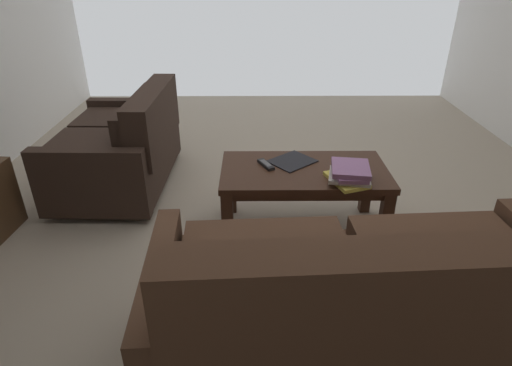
{
  "coord_description": "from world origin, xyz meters",
  "views": [
    {
      "loc": [
        0.17,
        2.68,
        1.63
      ],
      "look_at": [
        0.16,
        0.75,
        0.61
      ],
      "focal_mm": 29.48,
      "sensor_mm": 36.0,
      "label": 1
    }
  ],
  "objects_px": {
    "coffee_table": "(304,179)",
    "sofa_main": "(365,309)",
    "loose_magazine": "(292,161)",
    "loveseat_near": "(123,146)",
    "tv_remote": "(266,164)",
    "book_stack": "(350,174)"
  },
  "relations": [
    {
      "from": "coffee_table",
      "to": "loveseat_near",
      "type": "bearing_deg",
      "value": -26.2
    },
    {
      "from": "coffee_table",
      "to": "loose_magazine",
      "type": "relative_size",
      "value": 3.97
    },
    {
      "from": "loveseat_near",
      "to": "loose_magazine",
      "type": "relative_size",
      "value": 4.64
    },
    {
      "from": "sofa_main",
      "to": "loose_magazine",
      "type": "bearing_deg",
      "value": -80.9
    },
    {
      "from": "loveseat_near",
      "to": "loose_magazine",
      "type": "height_order",
      "value": "loveseat_near"
    },
    {
      "from": "coffee_table",
      "to": "book_stack",
      "type": "relative_size",
      "value": 3.44
    },
    {
      "from": "book_stack",
      "to": "tv_remote",
      "type": "relative_size",
      "value": 1.89
    },
    {
      "from": "coffee_table",
      "to": "tv_remote",
      "type": "xyz_separation_m",
      "value": [
        0.24,
        -0.04,
        0.08
      ]
    },
    {
      "from": "sofa_main",
      "to": "loveseat_near",
      "type": "xyz_separation_m",
      "value": [
        1.48,
        -1.79,
        -0.03
      ]
    },
    {
      "from": "sofa_main",
      "to": "loveseat_near",
      "type": "height_order",
      "value": "sofa_main"
    },
    {
      "from": "coffee_table",
      "to": "loose_magazine",
      "type": "height_order",
      "value": "loose_magazine"
    },
    {
      "from": "sofa_main",
      "to": "loose_magazine",
      "type": "distance_m",
      "value": 1.25
    },
    {
      "from": "tv_remote",
      "to": "coffee_table",
      "type": "bearing_deg",
      "value": 170.26
    },
    {
      "from": "loveseat_near",
      "to": "sofa_main",
      "type": "bearing_deg",
      "value": 129.52
    },
    {
      "from": "loveseat_near",
      "to": "book_stack",
      "type": "relative_size",
      "value": 4.02
    },
    {
      "from": "sofa_main",
      "to": "loose_magazine",
      "type": "height_order",
      "value": "sofa_main"
    },
    {
      "from": "tv_remote",
      "to": "loose_magazine",
      "type": "height_order",
      "value": "tv_remote"
    },
    {
      "from": "coffee_table",
      "to": "loose_magazine",
      "type": "bearing_deg",
      "value": -56.49
    },
    {
      "from": "loveseat_near",
      "to": "book_stack",
      "type": "distance_m",
      "value": 1.81
    },
    {
      "from": "tv_remote",
      "to": "sofa_main",
      "type": "bearing_deg",
      "value": 107.67
    },
    {
      "from": "coffee_table",
      "to": "sofa_main",
      "type": "bearing_deg",
      "value": 96.47
    },
    {
      "from": "loveseat_near",
      "to": "tv_remote",
      "type": "bearing_deg",
      "value": 150.63
    }
  ]
}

